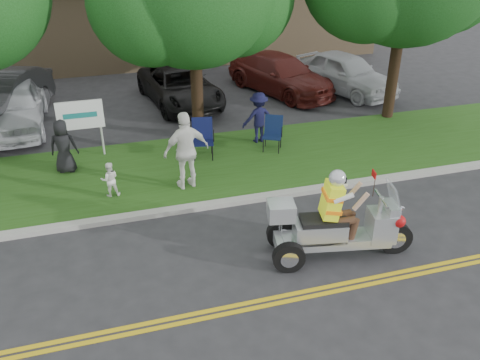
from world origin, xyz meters
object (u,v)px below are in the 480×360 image
object	(u,v)px
parked_car_right	(280,74)
parked_car_far_right	(345,73)
lawn_chair_a	(273,131)
spectator_adult_right	(186,151)
parked_car_mid	(180,87)
parked_car_far_left	(13,105)
trike_scooter	(334,227)
lawn_chair_b	(203,135)

from	to	relation	value
parked_car_right	parked_car_far_right	xyz separation A→B (m)	(2.39, -0.68, 0.06)
lawn_chair_a	spectator_adult_right	distance (m)	3.27
parked_car_right	lawn_chair_a	bearing A→B (deg)	-134.81
lawn_chair_a	parked_car_mid	world-z (taller)	parked_car_mid
parked_car_far_left	spectator_adult_right	bearing A→B (deg)	-52.18
parked_car_mid	trike_scooter	bearing A→B (deg)	-90.92
parked_car_mid	parked_car_right	distance (m)	3.97
spectator_adult_right	parked_car_mid	xyz separation A→B (m)	(1.00, 6.45, -0.45)
lawn_chair_a	parked_car_far_right	distance (m)	6.34
trike_scooter	parked_car_right	xyz separation A→B (m)	(2.67, 10.27, 0.01)
trike_scooter	parked_car_mid	xyz separation A→B (m)	(-1.29, 10.02, -0.04)
parked_car_far_left	parked_car_mid	world-z (taller)	parked_car_far_left
spectator_adult_right	parked_car_far_right	world-z (taller)	spectator_adult_right
parked_car_right	parked_car_mid	bearing A→B (deg)	161.45
spectator_adult_right	parked_car_right	size ratio (longest dim) A/B	0.41
parked_car_far_left	parked_car_right	world-z (taller)	parked_car_far_left
parked_car_far_right	parked_car_right	bearing A→B (deg)	144.41
spectator_adult_right	parked_car_far_left	world-z (taller)	spectator_adult_right
lawn_chair_a	lawn_chair_b	distance (m)	2.06
parked_car_mid	parked_car_far_left	bearing A→B (deg)	179.68
trike_scooter	spectator_adult_right	size ratio (longest dim) A/B	1.52
parked_car_far_left	parked_car_far_right	world-z (taller)	parked_car_far_left
trike_scooter	spectator_adult_right	xyz separation A→B (m)	(-2.29, 3.57, 0.41)
trike_scooter	lawn_chair_b	distance (m)	5.46
spectator_adult_right	lawn_chair_a	bearing A→B (deg)	-161.78
trike_scooter	parked_car_far_right	world-z (taller)	trike_scooter
parked_car_mid	parked_car_far_right	distance (m)	6.37
parked_car_mid	spectator_adult_right	bearing A→B (deg)	-107.11
parked_car_far_right	spectator_adult_right	bearing A→B (deg)	-160.41
parked_car_far_right	lawn_chair_b	bearing A→B (deg)	-166.28
parked_car_mid	parked_car_far_right	world-z (taller)	parked_car_far_right
parked_car_far_right	lawn_chair_a	bearing A→B (deg)	-155.23
spectator_adult_right	parked_car_far_right	size ratio (longest dim) A/B	0.45
lawn_chair_a	parked_car_far_right	bearing A→B (deg)	72.42
lawn_chair_b	parked_car_mid	xyz separation A→B (m)	(0.23, 4.77, -0.07)
parked_car_far_right	parked_car_mid	bearing A→B (deg)	156.45
parked_car_mid	parked_car_right	xyz separation A→B (m)	(3.96, 0.25, 0.05)
lawn_chair_a	parked_car_right	size ratio (longest dim) A/B	0.20
lawn_chair_b	parked_car_mid	world-z (taller)	parked_car_mid
trike_scooter	parked_car_right	size ratio (longest dim) A/B	0.63
spectator_adult_right	parked_car_right	distance (m)	8.35
lawn_chair_b	parked_car_far_right	xyz separation A→B (m)	(6.59, 4.35, 0.03)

